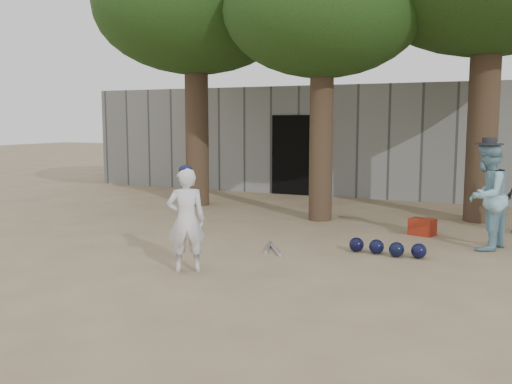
% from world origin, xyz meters
% --- Properties ---
extents(ground, '(70.00, 70.00, 0.00)m').
position_xyz_m(ground, '(0.00, 0.00, 0.00)').
color(ground, '#937C5E').
rests_on(ground, ground).
extents(boy_player, '(0.62, 0.57, 1.42)m').
position_xyz_m(boy_player, '(0.22, -0.44, 0.71)').
color(boy_player, silver).
rests_on(boy_player, ground).
extents(spectator_blue, '(0.88, 1.00, 1.72)m').
position_xyz_m(spectator_blue, '(3.85, 2.69, 0.86)').
color(spectator_blue, '#7CADC0').
rests_on(spectator_blue, ground).
extents(red_bag, '(0.49, 0.42, 0.30)m').
position_xyz_m(red_bag, '(2.77, 3.46, 0.15)').
color(red_bag, '#A42715').
rests_on(red_bag, ground).
extents(back_building, '(16.00, 5.24, 3.00)m').
position_xyz_m(back_building, '(-0.00, 10.33, 1.50)').
color(back_building, gray).
rests_on(back_building, ground).
extents(helmet_row, '(1.19, 0.31, 0.23)m').
position_xyz_m(helmet_row, '(2.52, 1.63, 0.12)').
color(helmet_row, black).
rests_on(helmet_row, ground).
extents(bat_pile, '(0.54, 0.79, 0.06)m').
position_xyz_m(bat_pile, '(0.78, 1.21, 0.03)').
color(bat_pile, silver).
rests_on(bat_pile, ground).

